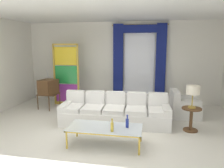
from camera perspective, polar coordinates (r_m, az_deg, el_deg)
name	(u,v)px	position (r m, az deg, el deg)	size (l,w,h in m)	color
ground_plane	(103,131)	(5.48, -2.39, -12.50)	(16.00, 16.00, 0.00)	silver
wall_rear	(121,63)	(8.10, 2.37, 5.77)	(8.00, 0.12, 3.00)	white
ceiling_slab	(109,11)	(5.92, -0.79, 18.98)	(8.00, 7.60, 0.04)	white
curtained_window	(139,56)	(7.85, 7.31, 7.33)	(2.00, 0.17, 2.70)	white
couch_white_long	(115,112)	(5.92, 0.83, -7.61)	(2.96, 1.06, 0.86)	white
coffee_table	(105,128)	(4.63, -1.89, -11.76)	(1.58, 0.70, 0.41)	silver
bottle_blue_decanter	(112,126)	(4.35, 0.02, -11.28)	(0.06, 0.06, 0.28)	gold
bottle_crystal_tall	(127,122)	(4.56, 4.10, -10.23)	(0.07, 0.07, 0.28)	navy
vintage_tv	(48,87)	(7.54, -16.72, -0.88)	(0.63, 0.69, 1.35)	brown
armchair_white	(183,107)	(6.81, 18.47, -5.93)	(0.86, 0.86, 0.80)	white
stained_glass_divider	(66,76)	(7.80, -12.19, 2.13)	(0.95, 0.05, 2.20)	gold
peacock_figurine	(75,102)	(7.50, -10.00, -4.65)	(0.44, 0.60, 0.50)	beige
round_side_table	(191,117)	(5.73, 20.45, -8.33)	(0.48, 0.48, 0.59)	brown
table_lamp_brass	(193,91)	(5.57, 20.87, -1.73)	(0.32, 0.32, 0.57)	#B29338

